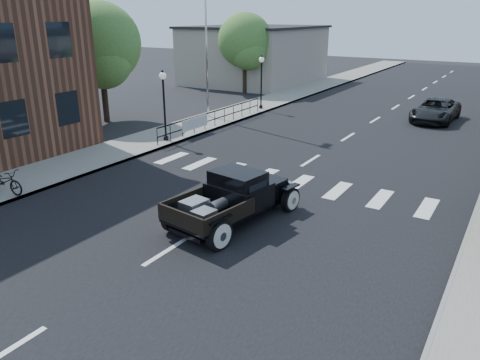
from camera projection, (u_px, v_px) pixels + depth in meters
The scene contains 15 objects.
ground at pixel (226, 214), 15.52m from camera, with size 120.00×120.00×0.00m, color black.
road at pixel (365, 126), 27.55m from camera, with size 14.00×80.00×0.02m, color black.
road_markings at pixel (334, 146), 23.54m from camera, with size 12.00×60.00×0.06m, color silver, non-canonical shape.
sidewalk_left at pixel (242, 111), 31.72m from camera, with size 3.00×80.00×0.15m, color gray.
low_building_left at pixel (255, 56), 44.54m from camera, with size 10.00×12.00×5.00m, color #A89F8D.
railing at pixel (215, 117), 26.92m from camera, with size 0.08×10.00×1.00m, color black, non-canonical shape.
banner at pixel (195, 128), 25.35m from camera, with size 0.04×2.20×0.60m, color silver, non-canonical shape.
lamp_post_b at pixel (164, 106), 23.43m from camera, with size 0.36×0.36×3.56m, color black, non-canonical shape.
lamp_post_c at pixel (261, 82), 31.46m from camera, with size 0.36×0.36×3.56m, color black, non-canonical shape.
flagpole at pixel (206, 19), 27.68m from camera, with size 0.12×0.12×11.63m, color silver.
big_tree_near at pixel (102, 63), 27.66m from camera, with size 4.80×4.80×7.04m, color #457030, non-canonical shape.
big_tree_far at pixel (245, 53), 38.25m from camera, with size 4.39×4.39×6.44m, color #457030, non-canonical shape.
hotrod_pickup at pixel (233, 197), 14.69m from camera, with size 2.27×4.86×1.69m, color black, non-canonical shape.
second_car at pixel (436, 110), 28.70m from camera, with size 2.24×4.87×1.35m, color black.
motorcycle at pixel (4, 181), 16.80m from camera, with size 0.60×1.72×0.90m, color black.
Camera 1 is at (7.85, -11.88, 6.30)m, focal length 35.00 mm.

